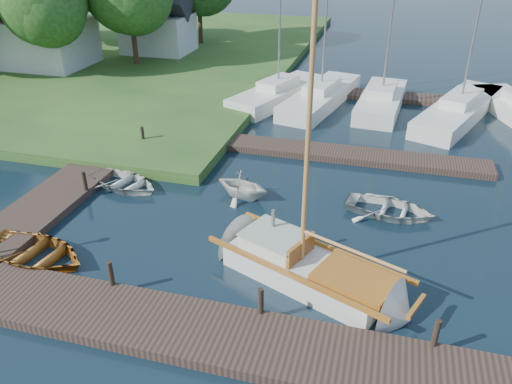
% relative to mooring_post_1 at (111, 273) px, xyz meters
% --- Properties ---
extents(ground, '(160.00, 160.00, 0.00)m').
position_rel_mooring_post_1_xyz_m(ground, '(3.00, 5.00, -0.70)').
color(ground, black).
rests_on(ground, ground).
extents(near_dock, '(18.00, 2.20, 0.30)m').
position_rel_mooring_post_1_xyz_m(near_dock, '(3.00, -1.00, -0.55)').
color(near_dock, black).
rests_on(near_dock, ground).
extents(left_dock, '(2.20, 18.00, 0.30)m').
position_rel_mooring_post_1_xyz_m(left_dock, '(-5.00, 7.00, -0.55)').
color(left_dock, black).
rests_on(left_dock, ground).
extents(far_dock, '(14.00, 1.60, 0.30)m').
position_rel_mooring_post_1_xyz_m(far_dock, '(5.00, 11.50, -0.55)').
color(far_dock, black).
rests_on(far_dock, ground).
extents(pontoon, '(30.00, 1.60, 0.30)m').
position_rel_mooring_post_1_xyz_m(pontoon, '(13.00, 21.00, -0.55)').
color(pontoon, black).
rests_on(pontoon, ground).
extents(shore, '(50.00, 40.00, 0.50)m').
position_rel_mooring_post_1_xyz_m(shore, '(-25.00, 27.00, -0.45)').
color(shore, '#284A1C').
rests_on(shore, ground).
extents(mooring_post_1, '(0.16, 0.16, 0.80)m').
position_rel_mooring_post_1_xyz_m(mooring_post_1, '(0.00, 0.00, 0.00)').
color(mooring_post_1, black).
rests_on(mooring_post_1, near_dock).
extents(mooring_post_2, '(0.16, 0.16, 0.80)m').
position_rel_mooring_post_1_xyz_m(mooring_post_2, '(4.50, 0.00, 0.00)').
color(mooring_post_2, black).
rests_on(mooring_post_2, near_dock).
extents(mooring_post_3, '(0.16, 0.16, 0.80)m').
position_rel_mooring_post_1_xyz_m(mooring_post_3, '(9.00, 0.00, 0.00)').
color(mooring_post_3, black).
rests_on(mooring_post_3, near_dock).
extents(mooring_post_4, '(0.16, 0.16, 0.80)m').
position_rel_mooring_post_1_xyz_m(mooring_post_4, '(-4.00, 5.00, 0.00)').
color(mooring_post_4, black).
rests_on(mooring_post_4, left_dock).
extents(mooring_post_5, '(0.16, 0.16, 0.80)m').
position_rel_mooring_post_1_xyz_m(mooring_post_5, '(-4.00, 10.00, 0.00)').
color(mooring_post_5, black).
rests_on(mooring_post_5, left_dock).
extents(sailboat, '(7.35, 4.55, 9.83)m').
position_rel_mooring_post_1_xyz_m(sailboat, '(5.54, 2.06, -0.36)').
color(sailboat, silver).
rests_on(sailboat, ground).
extents(dinghy, '(4.13, 3.23, 0.78)m').
position_rel_mooring_post_1_xyz_m(dinghy, '(-3.26, 0.78, -0.31)').
color(dinghy, brown).
rests_on(dinghy, ground).
extents(tender_a, '(3.72, 3.10, 0.66)m').
position_rel_mooring_post_1_xyz_m(tender_a, '(-2.91, 6.09, -0.37)').
color(tender_a, silver).
rests_on(tender_a, ground).
extents(tender_b, '(2.71, 2.49, 1.20)m').
position_rel_mooring_post_1_xyz_m(tender_b, '(2.01, 6.62, -0.10)').
color(tender_b, silver).
rests_on(tender_b, ground).
extents(tender_c, '(3.60, 2.83, 0.68)m').
position_rel_mooring_post_1_xyz_m(tender_c, '(7.69, 6.76, -0.36)').
color(tender_c, silver).
rests_on(tender_c, ground).
extents(marina_boat_0, '(4.83, 8.11, 11.86)m').
position_rel_mooring_post_1_xyz_m(marina_boat_0, '(0.64, 18.74, -0.12)').
color(marina_boat_0, silver).
rests_on(marina_boat_0, ground).
extents(marina_boat_1, '(3.95, 8.79, 10.26)m').
position_rel_mooring_post_1_xyz_m(marina_boat_1, '(3.25, 18.82, -0.14)').
color(marina_boat_1, silver).
rests_on(marina_boat_1, ground).
extents(marina_boat_2, '(2.79, 7.29, 10.65)m').
position_rel_mooring_post_1_xyz_m(marina_boat_2, '(6.76, 18.93, -0.13)').
color(marina_boat_2, silver).
rests_on(marina_boat_2, ground).
extents(marina_boat_3, '(5.59, 9.69, 11.49)m').
position_rel_mooring_post_1_xyz_m(marina_boat_3, '(11.02, 18.51, -0.13)').
color(marina_boat_3, silver).
rests_on(marina_boat_3, ground).
extents(house_a, '(6.30, 5.00, 6.29)m').
position_rel_mooring_post_1_xyz_m(house_a, '(-17.00, 21.00, 2.26)').
color(house_a, beige).
rests_on(house_a, shore).
extents(house_c, '(5.25, 4.00, 5.28)m').
position_rel_mooring_post_1_xyz_m(house_c, '(-11.00, 27.00, 1.88)').
color(house_c, beige).
rests_on(house_c, shore).
extents(tree_2, '(5.83, 5.75, 7.82)m').
position_rel_mooring_post_1_xyz_m(tree_2, '(-15.00, 19.05, 4.55)').
color(tree_2, '#332114').
rests_on(tree_2, shore).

